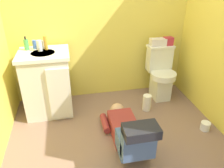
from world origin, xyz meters
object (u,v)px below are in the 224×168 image
(toilet, at_px, (160,73))
(vanity_cabinet, at_px, (48,83))
(bottle_clear, at_px, (40,46))
(bottle_blue, at_px, (35,44))
(tissue_box, at_px, (158,42))
(soap_dispenser, at_px, (26,45))
(bottle_amber, at_px, (45,43))
(paper_towel_roll, at_px, (147,103))
(toiletry_bag, at_px, (168,41))
(toilet_paper_roll, at_px, (205,126))
(faucet, at_px, (43,44))
(person_plumber, at_px, (128,132))

(toilet, xyz_separation_m, vanity_cabinet, (-1.55, -0.07, 0.05))
(vanity_cabinet, distance_m, bottle_clear, 0.47)
(vanity_cabinet, height_order, bottle_blue, bottle_blue)
(tissue_box, xyz_separation_m, soap_dispenser, (-1.70, -0.04, 0.09))
(soap_dispenser, height_order, bottle_blue, soap_dispenser)
(toilet, height_order, bottle_amber, bottle_amber)
(toilet, relative_size, paper_towel_roll, 3.41)
(toiletry_bag, distance_m, toilet_paper_roll, 1.22)
(bottle_clear, bearing_deg, faucet, 69.73)
(tissue_box, height_order, bottle_clear, bottle_clear)
(toilet, height_order, soap_dispenser, soap_dispenser)
(person_plumber, height_order, toiletry_bag, toiletry_bag)
(toiletry_bag, bearing_deg, bottle_amber, -177.62)
(toiletry_bag, relative_size, soap_dispenser, 0.75)
(person_plumber, distance_m, soap_dispenser, 1.57)
(toilet, height_order, toiletry_bag, toiletry_bag)
(faucet, height_order, tissue_box, faucet)
(bottle_amber, bearing_deg, vanity_cabinet, -109.04)
(bottle_blue, bearing_deg, bottle_clear, -56.17)
(person_plumber, bearing_deg, toiletry_bag, 50.41)
(vanity_cabinet, distance_m, faucet, 0.47)
(soap_dispenser, height_order, paper_towel_roll, soap_dispenser)
(toilet_paper_roll, bearing_deg, paper_towel_roll, 134.81)
(faucet, height_order, paper_towel_roll, faucet)
(person_plumber, distance_m, bottle_clear, 1.43)
(bottle_clear, height_order, bottle_amber, bottle_amber)
(toilet, bearing_deg, vanity_cabinet, -177.30)
(tissue_box, bearing_deg, person_plumber, -124.13)
(person_plumber, bearing_deg, vanity_cabinet, 134.39)
(toilet, distance_m, bottle_blue, 1.73)
(toilet, height_order, vanity_cabinet, vanity_cabinet)
(faucet, bearing_deg, person_plumber, -50.05)
(toiletry_bag, height_order, soap_dispenser, soap_dispenser)
(faucet, height_order, bottle_amber, bottle_amber)
(person_plumber, bearing_deg, toilet_paper_roll, 3.35)
(toilet_paper_roll, bearing_deg, soap_dispenser, 155.27)
(bottle_clear, height_order, toilet_paper_roll, bottle_clear)
(soap_dispenser, bearing_deg, paper_towel_roll, -14.47)
(toilet, distance_m, person_plumber, 1.18)
(tissue_box, bearing_deg, bottle_clear, -176.08)
(soap_dispenser, distance_m, bottle_amber, 0.23)
(toiletry_bag, distance_m, bottle_clear, 1.70)
(toilet, distance_m, vanity_cabinet, 1.55)
(tissue_box, xyz_separation_m, paper_towel_roll, (-0.26, -0.41, -0.69))
(faucet, height_order, bottle_clear, bottle_clear)
(toilet, distance_m, bottle_amber, 1.61)
(person_plumber, bearing_deg, tissue_box, 55.87)
(bottle_blue, bearing_deg, toiletry_bag, 0.15)
(toiletry_bag, xyz_separation_m, bottle_blue, (-1.76, -0.00, 0.07))
(tissue_box, height_order, toilet_paper_roll, tissue_box)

